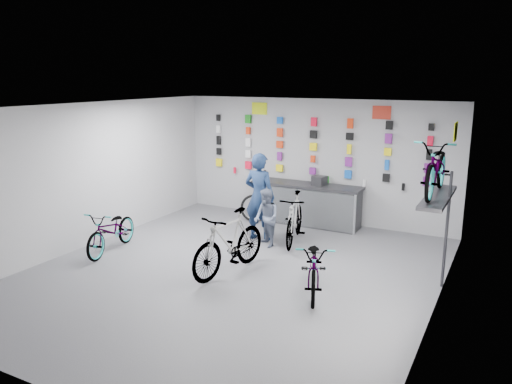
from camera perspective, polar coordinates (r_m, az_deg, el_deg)
The scene contains 21 objects.
floor at distance 9.25m, azimuth -2.77°, elevation -9.25°, with size 8.00×8.00×0.00m, color #4D4D51.
ceiling at distance 8.58m, azimuth -2.99°, elevation 9.63°, with size 8.00×8.00×0.00m, color white.
wall_back at distance 12.34m, azimuth 6.64°, elevation 3.59°, with size 7.00×7.00×0.00m, color #ABABAE.
wall_front at distance 5.87m, azimuth -23.36°, elevation -8.09°, with size 7.00×7.00×0.00m, color #ABABAE.
wall_left at distance 10.96m, azimuth -18.83°, elevation 1.79°, with size 8.00×8.00×0.00m, color #ABABAE.
wall_right at distance 7.68m, azimuth 20.26°, elevation -2.95°, with size 8.00×8.00×0.00m, color #ABABAE.
counter at distance 12.13m, azimuth 5.72°, elevation -1.44°, with size 2.70×0.66×1.00m.
merch_wall at distance 12.20m, azimuth 6.89°, elevation 4.82°, with size 5.57×0.08×1.57m.
wall_bracket at distance 8.86m, azimuth 20.22°, elevation -1.11°, with size 0.39×1.90×2.00m.
sign_left at distance 12.80m, azimuth 0.39°, elevation 9.52°, with size 0.42×0.02×0.30m, color #D5EC16.
sign_right at distance 11.70m, azimuth 14.16°, elevation 8.80°, with size 0.42×0.02×0.30m, color red.
sign_side at distance 8.65m, azimuth 21.84°, elevation 6.42°, with size 0.02×0.40×0.30m, color #D5EC16.
bike_left at distance 10.61m, azimuth -16.16°, elevation -4.24°, with size 0.60×1.71×0.90m, color gray.
bike_center at distance 9.09m, azimuth -3.10°, elevation -5.77°, with size 0.55×1.93×1.16m, color gray.
bike_right at distance 8.38m, azimuth 6.72°, elevation -8.36°, with size 0.61×1.76×0.92m, color gray.
bike_service at distance 10.74m, azimuth 4.42°, elevation -3.02°, with size 0.51×1.80×1.08m, color gray.
bike_wall at distance 8.76m, azimuth 20.02°, elevation 2.68°, with size 0.63×1.80×0.95m, color gray.
clerk at distance 10.83m, azimuth 0.40°, elevation -0.54°, with size 0.70×0.46×1.93m, color #162849.
customer at distance 10.48m, azimuth 1.19°, elevation -2.97°, with size 0.60×0.47×1.23m, color slate.
spare_wheel at distance 12.35m, azimuth -0.32°, elevation -1.86°, with size 0.69×0.29×0.67m.
register at distance 11.88m, azimuth 7.26°, elevation 1.30°, with size 0.28×0.30×0.22m, color black.
Camera 1 is at (4.37, -7.36, 3.51)m, focal length 35.00 mm.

